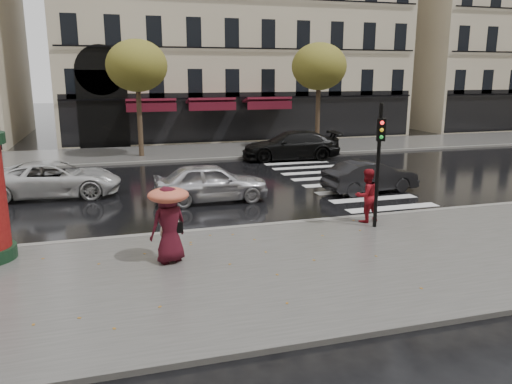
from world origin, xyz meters
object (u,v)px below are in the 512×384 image
object	(u,v)px
car_silver	(211,182)
car_white	(55,179)
woman_red	(367,195)
man_burgundy	(169,225)
car_darkgrey	(370,176)
car_black	(291,145)
woman_umbrella	(169,212)
traffic_light	(379,154)

from	to	relation	value
car_silver	car_white	xyz separation A→B (m)	(-5.76, 2.50, -0.04)
woman_red	man_burgundy	size ratio (longest dim) A/B	0.89
car_silver	car_white	world-z (taller)	car_silver
man_burgundy	car_white	bearing A→B (deg)	-90.94
woman_red	car_white	size ratio (longest dim) A/B	0.34
car_darkgrey	car_black	world-z (taller)	car_black
man_burgundy	woman_red	bearing A→B (deg)	172.82
man_burgundy	car_darkgrey	bearing A→B (deg)	-168.95
car_silver	car_darkgrey	size ratio (longest dim) A/B	1.10
woman_umbrella	traffic_light	distance (m)	6.56
man_burgundy	car_white	size ratio (longest dim) A/B	0.39
car_silver	car_black	xyz separation A→B (m)	(6.24, 8.16, 0.06)
woman_red	car_silver	xyz separation A→B (m)	(-4.14, 4.45, -0.24)
car_silver	car_darkgrey	distance (m)	6.59
traffic_light	car_silver	size ratio (longest dim) A/B	0.87
woman_umbrella	woman_red	xyz separation A→B (m)	(6.42, 1.72, -0.43)
man_burgundy	car_black	world-z (taller)	man_burgundy
woman_red	man_burgundy	xyz separation A→B (m)	(-6.45, -1.77, 0.11)
woman_umbrella	car_darkgrey	size ratio (longest dim) A/B	0.50
car_silver	car_darkgrey	world-z (taller)	car_silver
car_silver	car_darkgrey	bearing A→B (deg)	-92.78
car_darkgrey	car_silver	bearing A→B (deg)	81.66
car_silver	woman_umbrella	bearing A→B (deg)	159.68
car_darkgrey	car_white	size ratio (longest dim) A/B	0.78
traffic_light	car_darkgrey	world-z (taller)	traffic_light
car_silver	car_white	bearing A→B (deg)	66.49
car_darkgrey	car_white	bearing A→B (deg)	71.55
woman_red	car_black	world-z (taller)	woman_red
car_white	car_black	world-z (taller)	car_black
traffic_light	woman_red	bearing A→B (deg)	87.74
woman_umbrella	man_burgundy	world-z (taller)	woman_umbrella
woman_umbrella	man_burgundy	distance (m)	0.32
woman_umbrella	car_silver	xyz separation A→B (m)	(2.28, 6.17, -0.67)
car_white	car_darkgrey	bearing A→B (deg)	-98.49
woman_red	car_silver	distance (m)	6.08
traffic_light	car_silver	bearing A→B (deg)	128.86
traffic_light	car_silver	world-z (taller)	traffic_light
man_burgundy	car_black	distance (m)	16.73
woman_umbrella	car_white	xyz separation A→B (m)	(-3.47, 8.67, -0.71)
traffic_light	car_silver	distance (m)	6.77
woman_red	car_silver	bearing A→B (deg)	-57.59
man_burgundy	woman_umbrella	bearing A→B (deg)	-136.68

